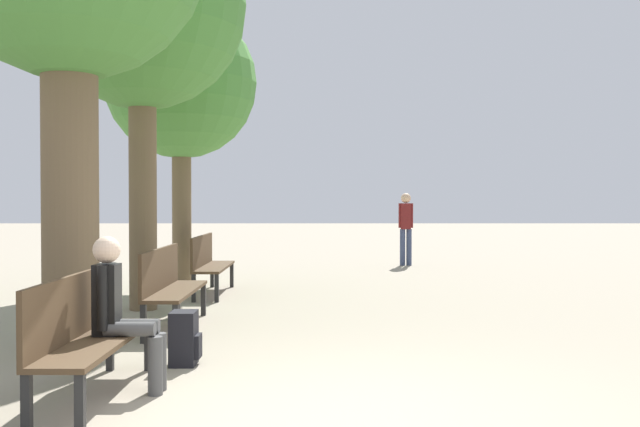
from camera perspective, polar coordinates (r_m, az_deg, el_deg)
The scene contains 9 objects.
ground_plane at distance 5.14m, azimuth -0.02°, elevation -16.19°, with size 80.00×80.00×0.00m, color gray.
bench_row_0 at distance 5.81m, azimuth -18.11°, elevation -8.64°, with size 0.43×1.90×0.95m.
bench_row_1 at distance 8.69m, azimuth -11.83°, elevation -5.36°, with size 0.43×1.90×0.95m.
bench_row_2 at distance 11.64m, azimuth -8.73°, elevation -3.70°, with size 0.43×1.90×0.95m.
tree_row_1 at distance 10.50m, azimuth -13.86°, elevation 15.64°, with size 2.88×2.88×5.66m.
tree_row_2 at distance 13.02m, azimuth -10.84°, elevation 10.06°, with size 2.67×2.67×4.93m.
person_seated at distance 5.89m, azimuth -15.41°, elevation -7.35°, with size 0.56×0.32×1.24m.
backpack at distance 6.79m, azimuth -10.59°, elevation -9.80°, with size 0.27×0.29×0.50m.
pedestrian_near at distance 16.55m, azimuth 7.08°, elevation -0.85°, with size 0.34×0.23×1.67m.
Camera 1 is at (0.02, -4.91, 1.53)m, focal length 40.00 mm.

